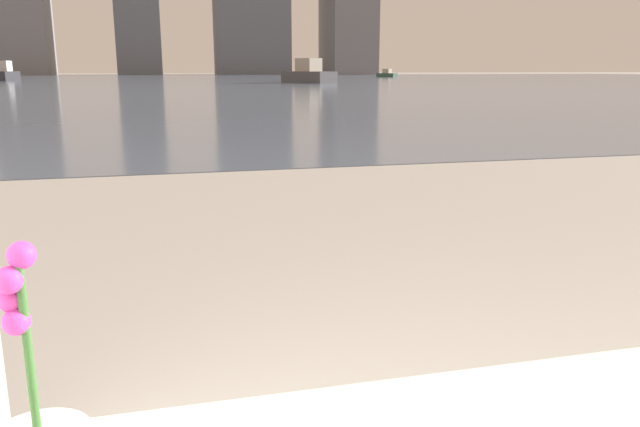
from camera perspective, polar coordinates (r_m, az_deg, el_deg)
harbor_water at (r=62.03m, az=-14.35°, el=11.70°), size 180.00×110.00×0.01m
harbor_boat_0 at (r=50.43m, az=-1.06°, el=12.62°), size 3.67×5.33×1.90m
harbor_boat_1 at (r=84.21m, az=6.14°, el=12.55°), size 2.28×2.90×1.05m
harbor_boat_2 at (r=60.96m, az=-0.96°, el=12.58°), size 2.40×4.27×1.52m
harbor_boat_5 at (r=66.32m, az=-26.97°, el=11.33°), size 2.02×4.95×1.82m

